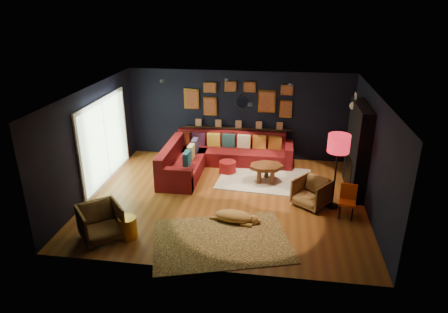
# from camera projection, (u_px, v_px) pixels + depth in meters

# --- Properties ---
(floor) EXTENTS (6.50, 6.50, 0.00)m
(floor) POSITION_uv_depth(u_px,v_px,m) (226.00, 198.00, 9.67)
(floor) COLOR brown
(floor) RESTS_ON ground
(room_walls) EXTENTS (6.50, 6.50, 6.50)m
(room_walls) POSITION_uv_depth(u_px,v_px,m) (226.00, 136.00, 9.07)
(room_walls) COLOR black
(room_walls) RESTS_ON ground
(sectional) EXTENTS (3.41, 2.69, 0.86)m
(sectional) POSITION_uv_depth(u_px,v_px,m) (213.00, 157.00, 11.29)
(sectional) COLOR maroon
(sectional) RESTS_ON ground
(ledge) EXTENTS (3.20, 0.12, 0.04)m
(ledge) POSITION_uv_depth(u_px,v_px,m) (238.00, 128.00, 11.78)
(ledge) COLOR black
(ledge) RESTS_ON room_walls
(gallery_wall) EXTENTS (3.15, 0.04, 1.02)m
(gallery_wall) POSITION_uv_depth(u_px,v_px,m) (239.00, 98.00, 11.48)
(gallery_wall) COLOR gold
(gallery_wall) RESTS_ON room_walls
(sunburst_mirror) EXTENTS (0.47, 0.16, 0.47)m
(sunburst_mirror) POSITION_uv_depth(u_px,v_px,m) (242.00, 102.00, 11.51)
(sunburst_mirror) COLOR silver
(sunburst_mirror) RESTS_ON room_walls
(fireplace) EXTENTS (0.31, 1.60, 2.20)m
(fireplace) POSITION_uv_depth(u_px,v_px,m) (357.00, 152.00, 9.70)
(fireplace) COLOR black
(fireplace) RESTS_ON ground
(deer_head) EXTENTS (0.50, 0.28, 0.45)m
(deer_head) POSITION_uv_depth(u_px,v_px,m) (361.00, 106.00, 9.76)
(deer_head) COLOR white
(deer_head) RESTS_ON fireplace
(sliding_door) EXTENTS (0.06, 2.80, 2.20)m
(sliding_door) POSITION_uv_depth(u_px,v_px,m) (105.00, 141.00, 10.23)
(sliding_door) COLOR white
(sliding_door) RESTS_ON ground
(ceiling_spots) EXTENTS (3.30, 2.50, 0.06)m
(ceiling_spots) POSITION_uv_depth(u_px,v_px,m) (231.00, 87.00, 9.44)
(ceiling_spots) COLOR black
(ceiling_spots) RESTS_ON room_walls
(shag_rug) EXTENTS (2.52, 1.92, 0.03)m
(shag_rug) POSITION_uv_depth(u_px,v_px,m) (264.00, 179.00, 10.65)
(shag_rug) COLOR silver
(shag_rug) RESTS_ON ground
(leopard_rug) EXTENTS (3.12, 2.60, 0.02)m
(leopard_rug) POSITION_uv_depth(u_px,v_px,m) (221.00, 240.00, 7.99)
(leopard_rug) COLOR tan
(leopard_rug) RESTS_ON ground
(coffee_table) EXTENTS (1.04, 0.86, 0.45)m
(coffee_table) POSITION_uv_depth(u_px,v_px,m) (266.00, 168.00, 10.36)
(coffee_table) COLOR brown
(coffee_table) RESTS_ON shag_rug
(pouf) EXTENTS (0.46, 0.46, 0.30)m
(pouf) POSITION_uv_depth(u_px,v_px,m) (228.00, 167.00, 10.99)
(pouf) COLOR maroon
(pouf) RESTS_ON shag_rug
(armchair_left) EXTENTS (1.06, 1.05, 0.80)m
(armchair_left) POSITION_uv_depth(u_px,v_px,m) (100.00, 221.00, 7.94)
(armchair_left) COLOR #C38945
(armchair_left) RESTS_ON ground
(armchair_right) EXTENTS (0.96, 0.95, 0.73)m
(armchair_right) POSITION_uv_depth(u_px,v_px,m) (311.00, 191.00, 9.20)
(armchair_right) COLOR #C38945
(armchair_right) RESTS_ON ground
(gold_stool) EXTENTS (0.36, 0.36, 0.45)m
(gold_stool) POSITION_uv_depth(u_px,v_px,m) (128.00, 228.00, 8.02)
(gold_stool) COLOR gold
(gold_stool) RESTS_ON ground
(orange_chair) EXTENTS (0.42, 0.42, 0.75)m
(orange_chair) POSITION_uv_depth(u_px,v_px,m) (348.00, 198.00, 8.73)
(orange_chair) COLOR black
(orange_chair) RESTS_ON ground
(floor_lamp) EXTENTS (0.49, 0.49, 1.77)m
(floor_lamp) POSITION_uv_depth(u_px,v_px,m) (339.00, 146.00, 8.73)
(floor_lamp) COLOR black
(floor_lamp) RESTS_ON ground
(dog) EXTENTS (1.20, 0.69, 0.36)m
(dog) POSITION_uv_depth(u_px,v_px,m) (234.00, 214.00, 8.58)
(dog) COLOR #AE7742
(dog) RESTS_ON leopard_rug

